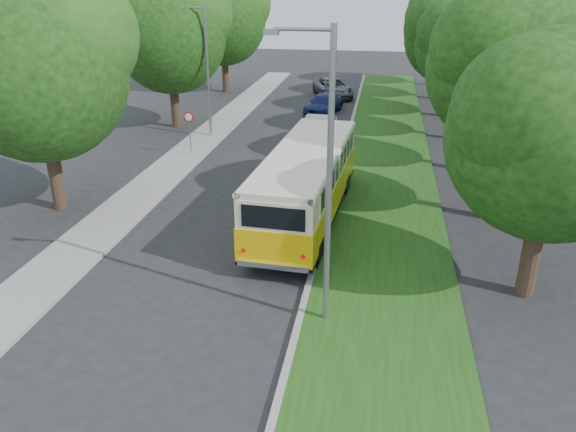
% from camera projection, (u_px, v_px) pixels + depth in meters
% --- Properties ---
extents(ground, '(120.00, 120.00, 0.00)m').
position_uv_depth(ground, '(205.00, 267.00, 18.75)').
color(ground, '#252528').
rests_on(ground, ground).
extents(curb, '(0.20, 70.00, 0.15)m').
position_uv_depth(curb, '(327.00, 215.00, 22.70)').
color(curb, gray).
rests_on(curb, ground).
extents(grass_verge, '(4.50, 70.00, 0.13)m').
position_uv_depth(grass_verge, '(386.00, 219.00, 22.35)').
color(grass_verge, '#214713').
rests_on(grass_verge, ground).
extents(sidewalk, '(2.20, 70.00, 0.12)m').
position_uv_depth(sidewalk, '(132.00, 202.00, 23.99)').
color(sidewalk, gray).
rests_on(sidewalk, ground).
extents(treeline, '(24.27, 41.91, 9.46)m').
position_uv_depth(treeline, '(346.00, 33.00, 32.24)').
color(treeline, '#332319').
rests_on(treeline, ground).
extents(lamppost_near, '(1.71, 0.16, 8.00)m').
position_uv_depth(lamppost_near, '(326.00, 175.00, 14.12)').
color(lamppost_near, gray).
rests_on(lamppost_near, ground).
extents(lamppost_far, '(1.71, 0.16, 7.50)m').
position_uv_depth(lamppost_far, '(206.00, 67.00, 32.34)').
color(lamppost_far, gray).
rests_on(lamppost_far, ground).
extents(warning_sign, '(0.56, 0.10, 2.50)m').
position_uv_depth(warning_sign, '(189.00, 125.00, 29.61)').
color(warning_sign, gray).
rests_on(warning_sign, ground).
extents(vintage_bus, '(3.25, 10.25, 3.00)m').
position_uv_depth(vintage_bus, '(306.00, 186.00, 21.66)').
color(vintage_bus, yellow).
rests_on(vintage_bus, ground).
extents(car_silver, '(2.19, 4.06, 1.31)m').
position_uv_depth(car_silver, '(324.00, 167.00, 26.46)').
color(car_silver, '#B8B7BC').
rests_on(car_silver, ground).
extents(car_white, '(1.75, 4.69, 1.53)m').
position_uv_depth(car_white, '(318.00, 131.00, 32.24)').
color(car_white, silver).
rests_on(car_white, ground).
extents(car_blue, '(2.77, 4.76, 1.29)m').
position_uv_depth(car_blue, '(324.00, 104.00, 39.52)').
color(car_blue, navy).
rests_on(car_blue, ground).
extents(car_grey, '(4.02, 5.70, 1.44)m').
position_uv_depth(car_grey, '(333.00, 88.00, 44.90)').
color(car_grey, '#54575B').
rests_on(car_grey, ground).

